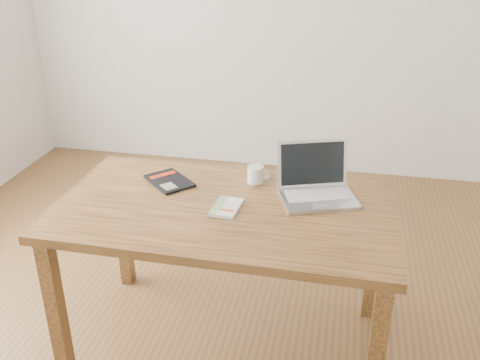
% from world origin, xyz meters
% --- Properties ---
extents(room, '(4.04, 4.04, 2.70)m').
position_xyz_m(room, '(-0.07, 0.00, 1.36)').
color(room, brown).
rests_on(room, ground).
extents(desk, '(1.47, 0.85, 0.75)m').
position_xyz_m(desk, '(0.12, -0.16, 0.66)').
color(desk, '#56381A').
rests_on(desk, ground).
extents(white_guidebook, '(0.12, 0.18, 0.02)m').
position_xyz_m(white_guidebook, '(0.13, -0.19, 0.76)').
color(white_guidebook, silver).
rests_on(white_guidebook, desk).
extents(black_guidebook, '(0.28, 0.27, 0.01)m').
position_xyz_m(black_guidebook, '(-0.19, 0.01, 0.76)').
color(black_guidebook, black).
rests_on(black_guidebook, desk).
extents(laptop, '(0.40, 0.37, 0.23)m').
position_xyz_m(laptop, '(0.49, 0.01, 0.80)').
color(laptop, silver).
rests_on(laptop, desk).
extents(coffee_mug, '(0.11, 0.08, 0.08)m').
position_xyz_m(coffee_mug, '(0.21, 0.09, 0.79)').
color(coffee_mug, white).
rests_on(coffee_mug, desk).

